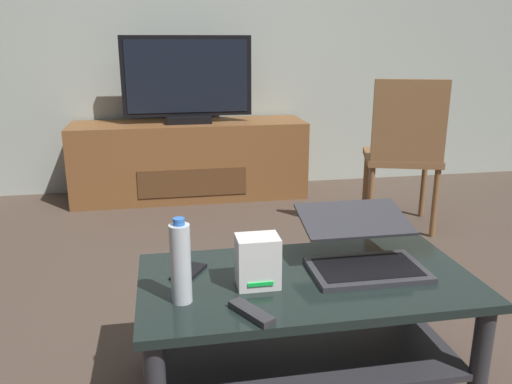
# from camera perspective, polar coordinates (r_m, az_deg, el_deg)

# --- Properties ---
(ground_plane) EXTENTS (7.68, 7.68, 0.00)m
(ground_plane) POSITION_cam_1_polar(r_m,az_deg,el_deg) (2.15, -0.35, -16.21)
(ground_plane) COLOR #4C3D33
(back_wall) EXTENTS (6.40, 0.12, 2.80)m
(back_wall) POSITION_cam_1_polar(r_m,az_deg,el_deg) (4.19, -6.46, 19.65)
(back_wall) COLOR #A8B2A8
(back_wall) RESTS_ON ground
(coffee_table) EXTENTS (1.09, 0.58, 0.41)m
(coffee_table) POSITION_cam_1_polar(r_m,az_deg,el_deg) (1.79, 5.52, -12.95)
(coffee_table) COLOR black
(coffee_table) RESTS_ON ground
(media_cabinet) EXTENTS (1.72, 0.48, 0.57)m
(media_cabinet) POSITION_cam_1_polar(r_m,az_deg,el_deg) (3.95, -7.24, 3.51)
(media_cabinet) COLOR brown
(media_cabinet) RESTS_ON ground
(television) EXTENTS (0.93, 0.20, 0.62)m
(television) POSITION_cam_1_polar(r_m,az_deg,el_deg) (3.84, -7.53, 11.90)
(television) COLOR black
(television) RESTS_ON media_cabinet
(dining_chair) EXTENTS (0.55, 0.55, 0.94)m
(dining_chair) POSITION_cam_1_polar(r_m,az_deg,el_deg) (3.28, 15.92, 4.64)
(dining_chair) COLOR brown
(dining_chair) RESTS_ON ground
(laptop) EXTENTS (0.38, 0.39, 0.17)m
(laptop) POSITION_cam_1_polar(r_m,az_deg,el_deg) (1.82, 11.49, -6.07)
(laptop) COLOR #333338
(laptop) RESTS_ON coffee_table
(router_box) EXTENTS (0.13, 0.10, 0.16)m
(router_box) POSITION_cam_1_polar(r_m,az_deg,el_deg) (1.64, 0.19, -7.60)
(router_box) COLOR white
(router_box) RESTS_ON coffee_table
(water_bottle_near) EXTENTS (0.06, 0.06, 0.26)m
(water_bottle_near) POSITION_cam_1_polar(r_m,az_deg,el_deg) (1.54, -8.26, -7.69)
(water_bottle_near) COLOR silver
(water_bottle_near) RESTS_ON coffee_table
(cell_phone) EXTENTS (0.13, 0.16, 0.01)m
(cell_phone) POSITION_cam_1_polar(r_m,az_deg,el_deg) (1.76, -7.41, -8.68)
(cell_phone) COLOR black
(cell_phone) RESTS_ON coffee_table
(tv_remote) EXTENTS (0.12, 0.16, 0.02)m
(tv_remote) POSITION_cam_1_polar(r_m,az_deg,el_deg) (1.50, -0.52, -13.07)
(tv_remote) COLOR #2D2D30
(tv_remote) RESTS_ON coffee_table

